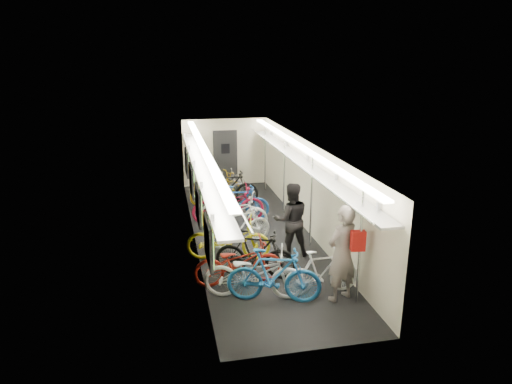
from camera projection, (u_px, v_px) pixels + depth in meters
name	position (u px, v px, depth m)	size (l,w,h in m)	color
train_car_shell	(234.00, 168.00, 12.10)	(10.00, 10.00, 10.00)	black
bicycle_0	(254.00, 273.00, 8.74)	(0.68, 1.94, 1.02)	silver
bicycle_1	(274.00, 276.00, 8.58)	(0.51, 1.80, 1.08)	#1C63AC
bicycle_2	(238.00, 262.00, 9.28)	(0.64, 1.83, 0.96)	maroon
bicycle_3	(256.00, 254.00, 9.56)	(0.50, 1.76, 1.06)	black
bicycle_4	(228.00, 239.00, 10.42)	(0.67, 1.92, 1.01)	gold
bicycle_5	(241.00, 226.00, 11.22)	(0.46, 1.63, 0.98)	white
bicycle_6	(233.00, 211.00, 12.30)	(0.66, 1.90, 1.00)	silver
bicycle_7	(239.00, 203.00, 12.84)	(0.49, 1.75, 1.05)	#1C53A9
bicycle_8	(228.00, 204.00, 12.74)	(0.71, 2.03, 1.07)	maroon
bicycle_9	(228.00, 188.00, 14.17)	(0.53, 1.88, 1.13)	black
bicycle_10	(216.00, 188.00, 14.51)	(0.64, 1.84, 0.97)	#C89312
bicycle_11	(322.00, 272.00, 8.89)	(0.44, 1.56, 0.93)	white
bicycle_12	(221.00, 189.00, 14.45)	(0.62, 1.78, 0.93)	slate
bicycle_14	(217.00, 185.00, 14.85)	(0.64, 1.83, 0.96)	slate
passenger_near	(342.00, 253.00, 8.56)	(0.70, 0.46, 1.91)	gray
passenger_mid	(291.00, 220.00, 10.54)	(0.85, 0.66, 1.75)	black
backpack	(358.00, 241.00, 8.30)	(0.26, 0.14, 0.38)	red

